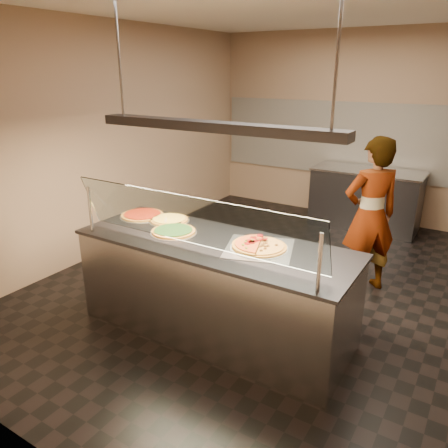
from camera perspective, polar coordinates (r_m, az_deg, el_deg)
The scene contains 20 objects.
ground at distance 5.23m, azimuth 7.25°, elevation -7.98°, with size 5.00×6.00×0.02m, color black.
ceiling at distance 4.68m, azimuth 9.01°, elevation 26.92°, with size 5.00×6.00×0.02m, color silver.
wall_back at distance 7.55m, azimuth 17.70°, elevation 11.89°, with size 5.00×0.02×3.00m, color #967A61.
wall_front at distance 2.42m, azimuth -22.87°, elevation -3.84°, with size 5.00×0.02×3.00m, color #967A61.
wall_left at distance 6.17m, azimuth -14.10°, elevation 10.68°, with size 0.02×6.00×3.00m, color #967A61.
tile_band at distance 7.54m, azimuth 17.48°, elevation 10.37°, with size 4.90×0.02×1.20m, color silver.
serving_counter at distance 4.13m, azimuth -1.28°, elevation -8.29°, with size 2.59×0.94×0.93m.
sneeze_guard at distance 3.57m, azimuth -4.38°, elevation 0.36°, with size 2.35×0.18×0.54m.
perforated_tray at distance 3.79m, azimuth 4.62°, elevation -3.12°, with size 0.72×0.72×0.01m.
half_pizza_pepperoni at distance 3.83m, azimuth 3.15°, elevation -2.40°, with size 0.37×0.52×0.05m.
half_pizza_sausage at distance 3.74m, azimuth 6.14°, elevation -3.18°, with size 0.37×0.52×0.04m.
pizza_spinach at distance 4.17m, azimuth -6.58°, elevation -0.91°, with size 0.45×0.45×0.03m.
pizza_cheese at distance 4.50m, azimuth -7.13°, elevation 0.60°, with size 0.41×0.41×0.03m.
pizza_tomato at distance 4.69m, azimuth -10.56°, elevation 1.22°, with size 0.47×0.47×0.03m.
pizza_spatula at distance 4.39m, azimuth -7.13°, elevation 0.31°, with size 0.27×0.18×0.02m.
prep_table at distance 7.24m, azimuth 17.98°, elevation 3.18°, with size 1.65×0.74×0.93m.
worker at distance 5.06m, azimuth 18.55°, elevation 1.03°, with size 0.64×0.42×1.75m, color #28232C.
heat_lamp_housing at distance 3.68m, azimuth -1.46°, elevation 12.61°, with size 2.30×0.18×0.08m, color #38383D.
lamp_rod_left at distance 4.28m, azimuth -13.55°, elevation 20.41°, with size 0.02×0.02×1.01m, color #B7B7BC.
lamp_rod_right at distance 3.21m, azimuth 14.62°, elevation 20.76°, with size 0.02×0.02×1.01m, color #B7B7BC.
Camera 1 is at (1.87, -4.25, 2.40)m, focal length 35.00 mm.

